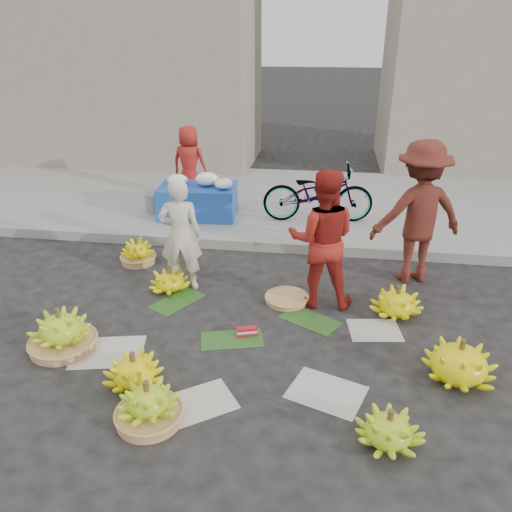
# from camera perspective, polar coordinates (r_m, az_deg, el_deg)

# --- Properties ---
(ground) EXTENTS (80.00, 80.00, 0.00)m
(ground) POSITION_cam_1_polar(r_m,az_deg,el_deg) (5.48, -1.33, -8.45)
(ground) COLOR black
(ground) RESTS_ON ground
(curb) EXTENTS (40.00, 0.25, 0.15)m
(curb) POSITION_cam_1_polar(r_m,az_deg,el_deg) (7.37, 1.48, 1.33)
(curb) COLOR gray
(curb) RESTS_ON ground
(sidewalk) EXTENTS (40.00, 4.00, 0.12)m
(sidewalk) POSITION_cam_1_polar(r_m,az_deg,el_deg) (9.33, 3.04, 6.31)
(sidewalk) COLOR gray
(sidewalk) RESTS_ON ground
(building_left) EXTENTS (6.00, 3.00, 4.00)m
(building_left) POSITION_cam_1_polar(r_m,az_deg,el_deg) (12.70, -14.75, 19.44)
(building_left) COLOR gray
(building_left) RESTS_ON sidewalk
(building_right) EXTENTS (5.00, 3.00, 5.00)m
(building_right) POSITION_cam_1_polar(r_m,az_deg,el_deg) (12.78, 26.90, 20.02)
(building_right) COLOR gray
(building_right) RESTS_ON sidewalk
(newspaper_scatter) EXTENTS (3.20, 1.80, 0.00)m
(newspaper_scatter) POSITION_cam_1_polar(r_m,az_deg,el_deg) (4.84, -2.94, -13.54)
(newspaper_scatter) COLOR beige
(newspaper_scatter) RESTS_ON ground
(banana_leaves) EXTENTS (2.00, 1.00, 0.00)m
(banana_leaves) POSITION_cam_1_polar(r_m,az_deg,el_deg) (5.66, -2.01, -7.24)
(banana_leaves) COLOR #204C19
(banana_leaves) RESTS_ON ground
(banana_bunch_0) EXTENTS (0.67, 0.67, 0.46)m
(banana_bunch_0) POSITION_cam_1_polar(r_m,az_deg,el_deg) (5.47, -21.39, -8.01)
(banana_bunch_0) COLOR #AF7D49
(banana_bunch_0) RESTS_ON ground
(banana_bunch_1) EXTENTS (0.70, 0.70, 0.34)m
(banana_bunch_1) POSITION_cam_1_polar(r_m,az_deg,el_deg) (4.79, -13.77, -12.59)
(banana_bunch_1) COLOR #F9EF0C
(banana_bunch_1) RESTS_ON ground
(banana_bunch_2) EXTENTS (0.55, 0.55, 0.40)m
(banana_bunch_2) POSITION_cam_1_polar(r_m,az_deg,el_deg) (4.38, -12.21, -16.27)
(banana_bunch_2) COLOR #AF7D49
(banana_bunch_2) RESTS_ON ground
(banana_bunch_3) EXTENTS (0.64, 0.64, 0.33)m
(banana_bunch_3) POSITION_cam_1_polar(r_m,az_deg,el_deg) (4.25, 14.94, -18.58)
(banana_bunch_3) COLOR #8DBE1B
(banana_bunch_3) RESTS_ON ground
(banana_bunch_4) EXTENTS (0.94, 0.94, 0.43)m
(banana_bunch_4) POSITION_cam_1_polar(r_m,az_deg,el_deg) (5.05, 22.21, -11.10)
(banana_bunch_4) COLOR #F9EF0C
(banana_bunch_4) RESTS_ON ground
(banana_bunch_5) EXTENTS (0.61, 0.61, 0.36)m
(banana_bunch_5) POSITION_cam_1_polar(r_m,az_deg,el_deg) (5.90, 15.83, -5.07)
(banana_bunch_5) COLOR #F9EF0C
(banana_bunch_5) RESTS_ON ground
(banana_bunch_6) EXTENTS (0.60, 0.60, 0.31)m
(banana_bunch_6) POSITION_cam_1_polar(r_m,az_deg,el_deg) (6.29, -9.86, -2.75)
(banana_bunch_6) COLOR #F9EF0C
(banana_bunch_6) RESTS_ON ground
(banana_bunch_7) EXTENTS (0.49, 0.49, 0.36)m
(banana_bunch_7) POSITION_cam_1_polar(r_m,az_deg,el_deg) (7.12, -13.35, 0.35)
(banana_bunch_7) COLOR #AF7D49
(banana_bunch_7) RESTS_ON ground
(basket_spare) EXTENTS (0.59, 0.59, 0.06)m
(basket_spare) POSITION_cam_1_polar(r_m,az_deg,el_deg) (6.01, 3.53, -4.93)
(basket_spare) COLOR #AF7D49
(basket_spare) RESTS_ON ground
(incense_stack) EXTENTS (0.23, 0.13, 0.09)m
(incense_stack) POSITION_cam_1_polar(r_m,az_deg,el_deg) (5.37, -1.07, -8.59)
(incense_stack) COLOR red
(incense_stack) RESTS_ON ground
(vendor_cream) EXTENTS (0.56, 0.42, 1.41)m
(vendor_cream) POSITION_cam_1_polar(r_m,az_deg,el_deg) (6.09, -8.64, 2.34)
(vendor_cream) COLOR beige
(vendor_cream) RESTS_ON ground
(vendor_red) EXTENTS (0.80, 0.63, 1.62)m
(vendor_red) POSITION_cam_1_polar(r_m,az_deg,el_deg) (5.69, 7.55, 1.91)
(vendor_red) COLOR #B3261B
(vendor_red) RESTS_ON ground
(man_striped) EXTENTS (1.32, 0.99, 1.81)m
(man_striped) POSITION_cam_1_polar(r_m,az_deg,el_deg) (6.50, 18.07, 4.69)
(man_striped) COLOR maroon
(man_striped) RESTS_ON ground
(flower_table) EXTENTS (1.29, 0.86, 0.72)m
(flower_table) POSITION_cam_1_polar(r_m,az_deg,el_deg) (8.34, -6.62, 6.51)
(flower_table) COLOR #1944A2
(flower_table) RESTS_ON sidewalk
(grey_bucket) EXTENTS (0.28, 0.28, 0.32)m
(grey_bucket) POSITION_cam_1_polar(r_m,az_deg,el_deg) (8.69, -11.61, 5.95)
(grey_bucket) COLOR slate
(grey_bucket) RESTS_ON sidewalk
(flower_vendor) EXTENTS (0.70, 0.51, 1.32)m
(flower_vendor) POSITION_cam_1_polar(r_m,az_deg,el_deg) (9.19, -7.62, 10.52)
(flower_vendor) COLOR #B3261B
(flower_vendor) RESTS_ON sidewalk
(bicycle) EXTENTS (0.78, 1.81, 0.92)m
(bicycle) POSITION_cam_1_polar(r_m,az_deg,el_deg) (8.09, 7.09, 7.13)
(bicycle) COLOR gray
(bicycle) RESTS_ON sidewalk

